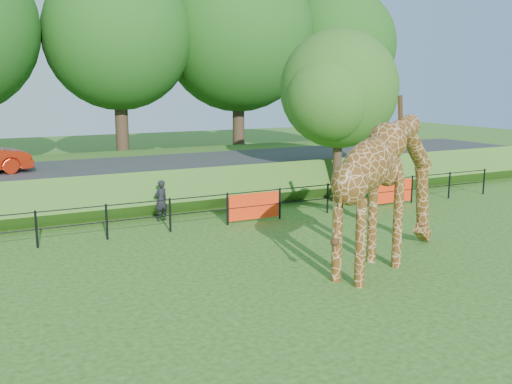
# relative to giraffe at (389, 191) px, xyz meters

# --- Properties ---
(ground) EXTENTS (90.00, 90.00, 0.00)m
(ground) POSITION_rel_giraffe_xyz_m (-4.05, -2.35, -1.93)
(ground) COLOR #265114
(ground) RESTS_ON ground
(giraffe) EXTENTS (5.34, 3.15, 3.87)m
(giraffe) POSITION_rel_giraffe_xyz_m (0.00, 0.00, 0.00)
(giraffe) COLOR #5F3713
(giraffe) RESTS_ON ground
(perimeter_fence) EXTENTS (28.07, 0.10, 1.10)m
(perimeter_fence) POSITION_rel_giraffe_xyz_m (-4.05, 5.65, -1.38)
(perimeter_fence) COLOR black
(perimeter_fence) RESTS_ON ground
(embankment) EXTENTS (40.00, 9.00, 1.30)m
(embankment) POSITION_rel_giraffe_xyz_m (-4.05, 13.15, -1.28)
(embankment) COLOR #265114
(embankment) RESTS_ON ground
(road) EXTENTS (40.00, 5.00, 0.12)m
(road) POSITION_rel_giraffe_xyz_m (-4.05, 11.65, -0.57)
(road) COLOR #303033
(road) RESTS_ON embankment
(visitor) EXTENTS (0.60, 0.50, 1.42)m
(visitor) POSITION_rel_giraffe_xyz_m (-3.84, 7.23, -1.22)
(visitor) COLOR black
(visitor) RESTS_ON ground
(tree_east) EXTENTS (5.40, 4.71, 6.76)m
(tree_east) POSITION_rel_giraffe_xyz_m (3.54, 7.28, 2.35)
(tree_east) COLOR #322516
(tree_east) RESTS_ON ground
(bg_tree_line) EXTENTS (37.30, 8.80, 11.82)m
(bg_tree_line) POSITION_rel_giraffe_xyz_m (-2.16, 19.65, 5.26)
(bg_tree_line) COLOR #322516
(bg_tree_line) RESTS_ON ground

